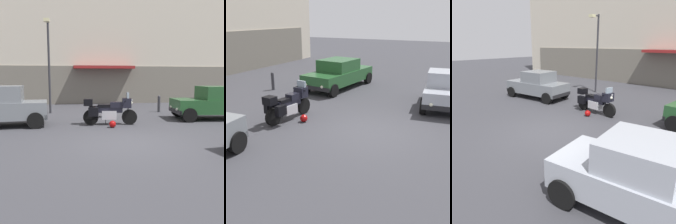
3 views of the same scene
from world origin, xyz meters
The scene contains 6 objects.
ground_plane centered at (0.00, 0.00, 0.00)m, with size 80.00×80.00×0.00m, color #38383D.
motorcycle centered at (-0.21, 3.19, 0.62)m, with size 2.26×0.88×1.36m.
helmet centered at (-0.17, 2.53, 0.14)m, with size 0.28×0.28×0.28m, color #990C0C.
car_hatchback_near centered at (-4.63, 3.45, 0.81)m, with size 3.97×2.07×1.64m.
car_compact_side centered at (4.11, -1.77, 0.77)m, with size 3.60×2.06×1.56m.
streetlamp_curbside centered at (-2.91, 7.08, 3.02)m, with size 0.28×0.94×4.99m.
Camera 3 is at (5.51, -5.49, 3.23)m, focal length 35.50 mm.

